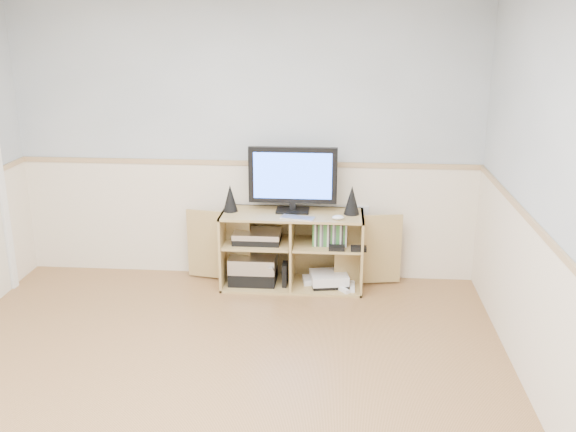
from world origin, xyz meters
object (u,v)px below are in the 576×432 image
Objects in this scene: media_cabinet at (293,247)px; game_consoles at (328,279)px; monitor at (293,177)px; keyboard at (298,218)px.

media_cabinet reaches higher than game_consoles.
game_consoles is at bearing -12.22° from media_cabinet.
monitor is at bearing 168.82° from game_consoles.
monitor reaches higher than media_cabinet.
keyboard is at bearing -73.63° from monitor.
game_consoles is (0.25, 0.13, -0.59)m from keyboard.
media_cabinet is 4.04× the size of game_consoles.
monitor reaches higher than keyboard.
media_cabinet is 6.81× the size of keyboard.
media_cabinet is 0.41m from game_consoles.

